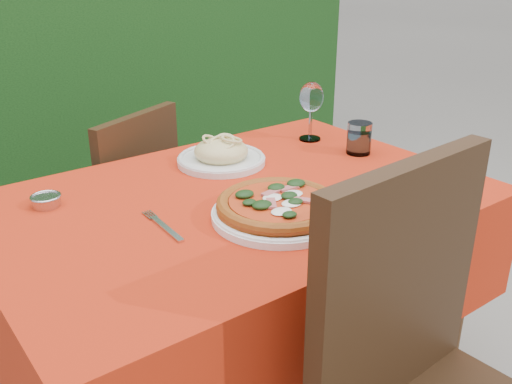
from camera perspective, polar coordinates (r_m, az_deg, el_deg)
hedge at (r=2.80m, az=-21.02°, el=13.15°), size 3.20×0.55×1.78m
dining_table at (r=1.54m, az=-1.72°, el=-5.45°), size 1.26×0.86×0.75m
chair_far at (r=2.06m, az=-13.17°, el=-1.81°), size 0.50×0.50×0.84m
pizza_plate at (r=1.34m, az=2.28°, el=-1.59°), size 0.35×0.35×0.06m
pasta_plate at (r=1.68m, az=-3.50°, el=3.73°), size 0.26×0.26×0.07m
water_glass at (r=1.79m, az=10.26°, el=5.18°), size 0.07×0.07×0.10m
wine_glass at (r=1.87m, az=5.56°, el=9.18°), size 0.08×0.08×0.19m
fork at (r=1.31m, az=-8.93°, el=-3.64°), size 0.03×0.20×0.01m
steel_ramekin at (r=1.50m, az=-20.24°, el=-0.88°), size 0.07×0.07×0.03m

